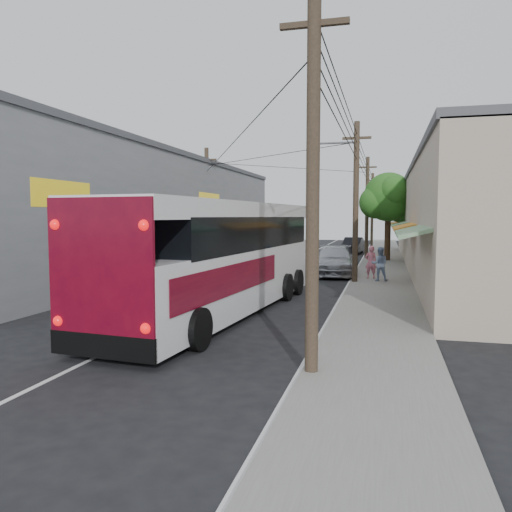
{
  "coord_description": "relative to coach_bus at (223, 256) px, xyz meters",
  "views": [
    {
      "loc": [
        6.66,
        -12.24,
        3.37
      ],
      "look_at": [
        1.25,
        8.56,
        1.66
      ],
      "focal_mm": 35.0,
      "sensor_mm": 36.0,
      "label": 1
    }
  ],
  "objects": [
    {
      "name": "ground",
      "position": [
        -1.21,
        -4.11,
        -1.99
      ],
      "size": [
        120.0,
        120.0,
        0.0
      ],
      "primitive_type": "plane",
      "color": "black",
      "rests_on": "ground"
    },
    {
      "name": "sidewalk",
      "position": [
        5.29,
        15.89,
        -1.93
      ],
      "size": [
        3.0,
        80.0,
        0.12
      ],
      "primitive_type": "cube",
      "color": "slate",
      "rests_on": "ground"
    },
    {
      "name": "building_right",
      "position": [
        9.78,
        17.89,
        1.16
      ],
      "size": [
        7.09,
        40.0,
        6.25
      ],
      "color": "#AF9E8B",
      "rests_on": "ground"
    },
    {
      "name": "building_left",
      "position": [
        -9.71,
        13.88,
        1.66
      ],
      "size": [
        7.2,
        36.0,
        7.25
      ],
      "color": "gray",
      "rests_on": "ground"
    },
    {
      "name": "utility_poles",
      "position": [
        1.92,
        16.21,
        2.14
      ],
      "size": [
        11.8,
        45.28,
        8.0
      ],
      "color": "#473828",
      "rests_on": "ground"
    },
    {
      "name": "street_tree",
      "position": [
        5.66,
        21.91,
        2.68
      ],
      "size": [
        4.4,
        4.0,
        6.6
      ],
      "color": "#3F2B19",
      "rests_on": "ground"
    },
    {
      "name": "coach_bus",
      "position": [
        0.0,
        0.0,
        0.0
      ],
      "size": [
        4.01,
        13.52,
        3.84
      ],
      "rotation": [
        0.0,
        0.0,
        -0.09
      ],
      "color": "white",
      "rests_on": "ground"
    },
    {
      "name": "jeepney",
      "position": [
        -3.0,
        2.58,
        -1.27
      ],
      "size": [
        2.46,
        5.19,
        1.43
      ],
      "primitive_type": "imported",
      "rotation": [
        0.0,
        0.0,
        0.01
      ],
      "color": "#B0B0B7",
      "rests_on": "ground"
    },
    {
      "name": "parked_suv",
      "position": [
        2.59,
        12.54,
        -1.17
      ],
      "size": [
        2.75,
        5.8,
        1.63
      ],
      "primitive_type": "imported",
      "rotation": [
        0.0,
        0.0,
        0.08
      ],
      "color": "#9F9FA7",
      "rests_on": "ground"
    },
    {
      "name": "parked_car_mid",
      "position": [
        2.59,
        18.48,
        -1.24
      ],
      "size": [
        1.99,
        4.46,
        1.49
      ],
      "primitive_type": "imported",
      "rotation": [
        0.0,
        0.0,
        0.05
      ],
      "color": "#26262B",
      "rests_on": "ground"
    },
    {
      "name": "parked_car_far",
      "position": [
        2.59,
        29.7,
        -1.26
      ],
      "size": [
        1.9,
        4.55,
        1.46
      ],
      "primitive_type": "imported",
      "rotation": [
        0.0,
        0.0,
        -0.08
      ],
      "color": "black",
      "rests_on": "ground"
    },
    {
      "name": "pedestrian_near",
      "position": [
        4.73,
        10.4,
        -1.02
      ],
      "size": [
        0.72,
        0.57,
        1.71
      ],
      "primitive_type": "imported",
      "rotation": [
        0.0,
        0.0,
        3.44
      ],
      "color": "pink",
      "rests_on": "sidewalk"
    },
    {
      "name": "pedestrian_far",
      "position": [
        5.19,
        9.47,
        -1.01
      ],
      "size": [
        0.86,
        0.68,
        1.71
      ],
      "primitive_type": "imported",
      "rotation": [
        0.0,
        0.0,
        3.18
      ],
      "color": "#8CA4CC",
      "rests_on": "sidewalk"
    }
  ]
}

